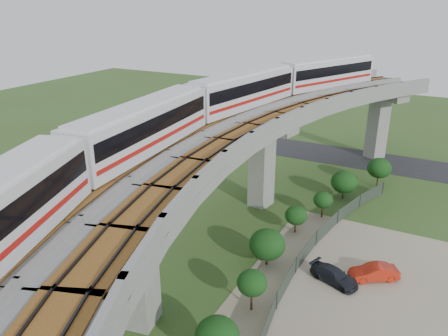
{
  "coord_description": "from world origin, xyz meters",
  "views": [
    {
      "loc": [
        17.2,
        -29.34,
        20.94
      ],
      "look_at": [
        1.27,
        1.15,
        7.5
      ],
      "focal_mm": 35.0,
      "sensor_mm": 36.0,
      "label": 1
    }
  ],
  "objects": [
    {
      "name": "tree_5",
      "position": [
        7.12,
        -5.81,
        2.32
      ],
      "size": [
        2.16,
        2.16,
        3.24
      ],
      "color": "#382314",
      "rests_on": "ground"
    },
    {
      "name": "tree_6",
      "position": [
        7.45,
        -11.56,
        2.38
      ],
      "size": [
        2.69,
        2.69,
        3.53
      ],
      "color": "#382314",
      "rests_on": "ground"
    },
    {
      "name": "fence",
      "position": [
        9.75,
        0.0,
        0.75
      ],
      "size": [
        3.87,
        38.73,
        1.5
      ],
      "color": "#2D382D",
      "rests_on": "ground"
    },
    {
      "name": "tree_1",
      "position": [
        8.48,
        15.99,
        2.01
      ],
      "size": [
        2.92,
        2.92,
        3.25
      ],
      "color": "#382314",
      "rests_on": "ground"
    },
    {
      "name": "tree_2",
      "position": [
        7.66,
        10.49,
        1.97
      ],
      "size": [
        1.97,
        1.97,
        2.81
      ],
      "color": "#382314",
      "rests_on": "ground"
    },
    {
      "name": "viaduct",
      "position": [
        3.84,
        0.0,
        9.05
      ],
      "size": [
        19.58,
        73.98,
        11.4
      ],
      "color": "#99968E",
      "rests_on": "ground"
    },
    {
      "name": "ground",
      "position": [
        0.0,
        0.0,
        0.0
      ],
      "size": [
        160.0,
        160.0,
        0.0
      ],
      "primitive_type": "plane",
      "color": "#385221",
      "rests_on": "ground"
    },
    {
      "name": "asphalt_road",
      "position": [
        0.0,
        30.0,
        0.01
      ],
      "size": [
        60.0,
        8.0,
        0.03
      ],
      "primitive_type": "cube",
      "color": "#232326",
      "rests_on": "ground"
    },
    {
      "name": "tree_0",
      "position": [
        11.33,
        21.03,
        2.43
      ],
      "size": [
        2.77,
        2.77,
        3.61
      ],
      "color": "#382314",
      "rests_on": "ground"
    },
    {
      "name": "dirt_lot",
      "position": [
        14.0,
        -2.0,
        0.02
      ],
      "size": [
        18.0,
        26.0,
        0.04
      ],
      "primitive_type": "cube",
      "color": "gray",
      "rests_on": "ground"
    },
    {
      "name": "tree_3",
      "position": [
        6.26,
        6.27,
        1.83
      ],
      "size": [
        2.13,
        2.13,
        2.74
      ],
      "color": "#382314",
      "rests_on": "ground"
    },
    {
      "name": "car_red",
      "position": [
        14.23,
        2.0,
        0.67
      ],
      "size": [
        3.97,
        3.21,
        1.27
      ],
      "primitive_type": "imported",
      "rotation": [
        0.0,
        0.0,
        -1.0
      ],
      "color": "#B62210",
      "rests_on": "dirt_lot"
    },
    {
      "name": "tree_4",
      "position": [
        5.9,
        -0.01,
        1.97
      ],
      "size": [
        3.01,
        3.01,
        3.25
      ],
      "color": "#382314",
      "rests_on": "ground"
    },
    {
      "name": "metro_train",
      "position": [
        0.37,
        1.79,
        12.31
      ],
      "size": [
        11.43,
        61.31,
        3.64
      ],
      "color": "silver",
      "rests_on": "ground"
    },
    {
      "name": "car_dark",
      "position": [
        11.54,
        0.2,
        0.61
      ],
      "size": [
        4.27,
        2.85,
        1.15
      ],
      "primitive_type": "imported",
      "rotation": [
        0.0,
        0.0,
        1.23
      ],
      "color": "black",
      "rests_on": "dirt_lot"
    }
  ]
}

